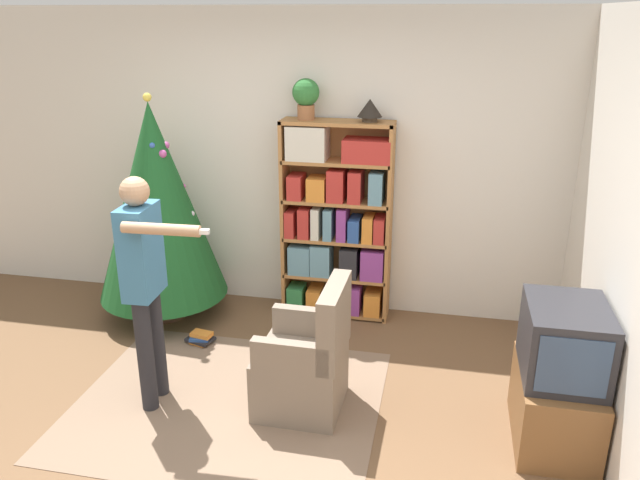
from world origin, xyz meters
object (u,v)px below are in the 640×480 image
at_px(bookshelf, 336,221).
at_px(christmas_tree, 157,203).
at_px(standing_person, 145,275).
at_px(potted_plant, 306,96).
at_px(armchair, 306,365).
at_px(table_lamp, 370,109).
at_px(television, 565,341).

height_order(bookshelf, christmas_tree, christmas_tree).
height_order(standing_person, potted_plant, potted_plant).
distance_m(armchair, table_lamp, 2.09).
distance_m(television, standing_person, 2.63).
xyz_separation_m(television, standing_person, (-2.62, -0.11, 0.24)).
bearing_deg(armchair, potted_plant, -166.38).
distance_m(christmas_tree, standing_person, 1.33).
distance_m(armchair, potted_plant, 2.17).
height_order(bookshelf, television, bookshelf).
distance_m(bookshelf, television, 2.22).
bearing_deg(armchair, bookshelf, -176.52).
bearing_deg(table_lamp, bookshelf, -178.60).
distance_m(television, potted_plant, 2.70).
bearing_deg(potted_plant, armchair, -77.30).
relative_size(armchair, table_lamp, 4.60).
height_order(bookshelf, potted_plant, potted_plant).
bearing_deg(table_lamp, standing_person, -127.74).
xyz_separation_m(armchair, potted_plant, (-0.33, 1.45, 1.59)).
distance_m(christmas_tree, table_lamp, 1.92).
xyz_separation_m(standing_person, table_lamp, (1.23, 1.59, 0.87)).
height_order(television, table_lamp, table_lamp).
bearing_deg(christmas_tree, television, -19.75).
bearing_deg(bookshelf, television, -41.65).
xyz_separation_m(television, armchair, (-1.59, 0.03, -0.38)).
height_order(armchair, standing_person, standing_person).
bearing_deg(standing_person, bookshelf, 145.96).
distance_m(standing_person, table_lamp, 2.19).
bearing_deg(bookshelf, table_lamp, 1.40).
height_order(christmas_tree, armchair, christmas_tree).
relative_size(bookshelf, standing_person, 1.08).
height_order(bookshelf, standing_person, bookshelf).
bearing_deg(standing_person, television, 89.95).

